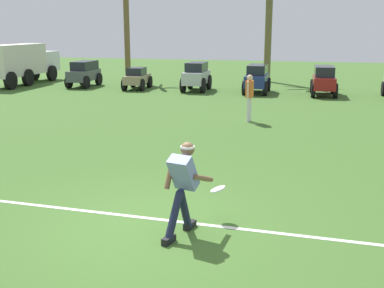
# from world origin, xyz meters

# --- Properties ---
(ground_plane) EXTENTS (80.00, 80.00, 0.00)m
(ground_plane) POSITION_xyz_m (0.00, 0.00, 0.00)
(ground_plane) COLOR #3C6326
(field_line_paint) EXTENTS (26.72, 0.69, 0.01)m
(field_line_paint) POSITION_xyz_m (0.00, 0.28, 0.00)
(field_line_paint) COLOR white
(field_line_paint) RESTS_ON ground_plane
(frisbee_thrower) EXTENTS (0.63, 1.07, 1.40)m
(frisbee_thrower) POSITION_xyz_m (0.57, -0.12, 0.79)
(frisbee_thrower) COLOR #191E38
(frisbee_thrower) RESTS_ON ground_plane
(frisbee_in_flight) EXTENTS (0.26, 0.27, 0.11)m
(frisbee_in_flight) POSITION_xyz_m (0.95, 0.58, 0.50)
(frisbee_in_flight) COLOR white
(teammate_midfield) EXTENTS (0.23, 0.50, 1.56)m
(teammate_midfield) POSITION_xyz_m (0.19, 9.12, 0.94)
(teammate_midfield) COLOR silver
(teammate_midfield) RESTS_ON ground_plane
(parked_car_slot_a) EXTENTS (1.26, 2.45, 1.34)m
(parked_car_slot_a) POSITION_xyz_m (-9.77, 16.69, 0.72)
(parked_car_slot_a) COLOR #474C51
(parked_car_slot_a) RESTS_ON ground_plane
(parked_car_slot_b) EXTENTS (1.28, 2.28, 1.10)m
(parked_car_slot_b) POSITION_xyz_m (-6.65, 16.41, 0.56)
(parked_car_slot_b) COLOR #998466
(parked_car_slot_b) RESTS_ON ground_plane
(parked_car_slot_c) EXTENTS (1.25, 2.39, 1.40)m
(parked_car_slot_c) POSITION_xyz_m (-3.56, 16.56, 0.74)
(parked_car_slot_c) COLOR #B7BABF
(parked_car_slot_c) RESTS_ON ground_plane
(parked_car_slot_d) EXTENTS (1.19, 2.42, 1.34)m
(parked_car_slot_d) POSITION_xyz_m (-0.53, 16.50, 0.72)
(parked_car_slot_d) COLOR navy
(parked_car_slot_d) RESTS_ON ground_plane
(parked_car_slot_e) EXTENTS (1.26, 2.45, 1.34)m
(parked_car_slot_e) POSITION_xyz_m (2.57, 16.44, 0.72)
(parked_car_slot_e) COLOR maroon
(parked_car_slot_e) RESTS_ON ground_plane
(box_truck) EXTENTS (1.63, 5.95, 2.20)m
(box_truck) POSITION_xyz_m (-13.47, 16.76, 1.23)
(box_truck) COLOR silver
(box_truck) RESTS_ON ground_plane
(palm_tree_far_left) EXTENTS (2.91, 3.63, 6.50)m
(palm_tree_far_left) POSITION_xyz_m (-8.85, 20.50, 3.93)
(palm_tree_far_left) COLOR brown
(palm_tree_far_left) RESTS_ON ground_plane
(palm_tree_left_of_centre) EXTENTS (3.14, 3.24, 5.65)m
(palm_tree_left_of_centre) POSITION_xyz_m (-0.66, 21.75, 3.32)
(palm_tree_left_of_centre) COLOR brown
(palm_tree_left_of_centre) RESTS_ON ground_plane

